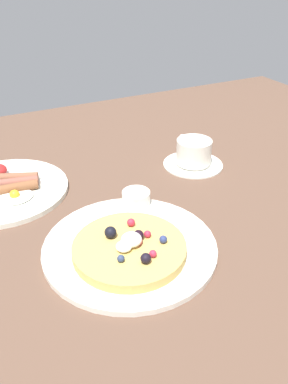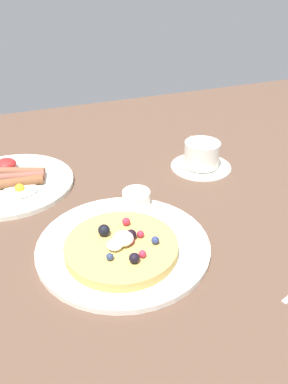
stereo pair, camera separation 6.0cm
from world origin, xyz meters
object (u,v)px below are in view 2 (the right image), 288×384
syrup_ramekin (136,197)px  breakfast_plate (10,184)px  coffee_saucer (201,166)px  pancake_plate (123,246)px  coffee_cup (202,153)px

syrup_ramekin → breakfast_plate: (-22.32, 17.92, -1.93)cm
breakfast_plate → coffee_saucer: 42.94cm
breakfast_plate → coffee_saucer: size_ratio=1.92×
syrup_ramekin → coffee_saucer: bearing=28.1°
pancake_plate → syrup_ramekin: syrup_ramekin is taller
coffee_saucer → coffee_cup: 3.26cm
syrup_ramekin → coffee_cup: bearing=28.4°
syrup_ramekin → coffee_cup: (20.02, 10.82, 1.15)cm
coffee_saucer → coffee_cup: bearing=88.1°
coffee_saucer → pancake_plate: bearing=-140.9°
breakfast_plate → coffee_saucer: (42.33, -7.25, -0.19)cm
coffee_saucer → coffee_cup: size_ratio=1.26×
syrup_ramekin → coffee_cup: size_ratio=0.49×
coffee_saucer → breakfast_plate: bearing=170.3°
breakfast_plate → coffee_cup: 43.03cm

